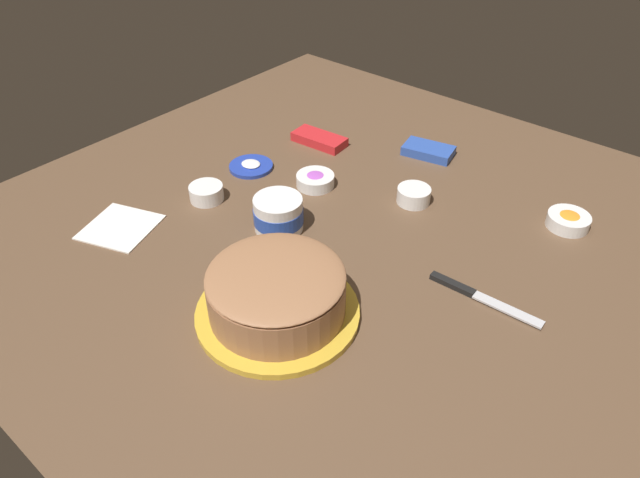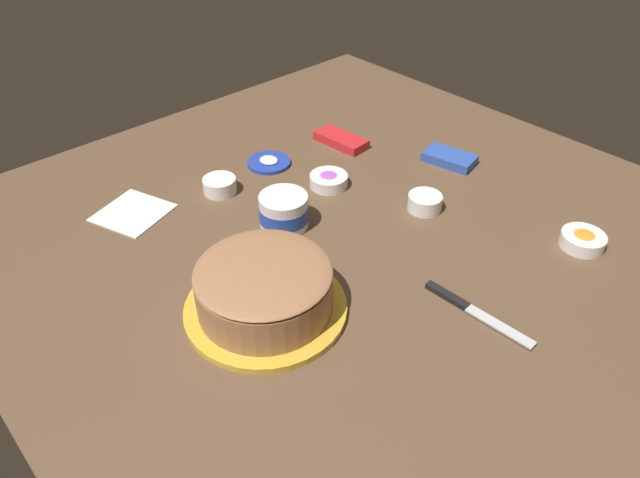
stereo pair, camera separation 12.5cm
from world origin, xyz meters
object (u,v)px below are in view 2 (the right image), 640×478
Objects in this scene: candy_box_upper at (341,140)px; spreading_knife at (468,308)px; frosting_tub at (284,210)px; sprinkle_bowl_rainbow at (329,180)px; frosted_cake at (264,290)px; frosting_tub_lid at (269,162)px; candy_box_lower at (450,158)px; sprinkle_bowl_blue at (425,202)px; sprinkle_bowl_green at (220,185)px; sprinkle_bowl_orange at (583,240)px; paper_napkin at (133,212)px.

spreading_knife is at bearing -28.42° from candy_box_upper.
frosting_tub is 1.18× the size of sprinkle_bowl_rainbow.
frosting_tub_lid is at bearing 140.85° from frosted_cake.
candy_box_upper is (-0.27, -0.14, 0.00)m from candy_box_lower.
sprinkle_bowl_rainbow is (-0.24, 0.39, -0.04)m from frosted_cake.
frosting_tub_lid is at bearing -107.61° from candy_box_upper.
frosting_tub_lid is 0.44m from sprinkle_bowl_blue.
sprinkle_bowl_blue reaches higher than spreading_knife.
sprinkle_bowl_green is 0.39m from candy_box_upper.
spreading_knife is (0.45, 0.08, -0.03)m from frosting_tub.
candy_box_lower is (0.30, 0.54, -0.01)m from sprinkle_bowl_green.
frosting_tub_lid is at bearing -160.94° from sprinkle_bowl_blue.
frosted_cake reaches higher than spreading_knife.
candy_box_lower is at bearing 23.27° from candy_box_upper.
candy_box_lower is at bearing 113.32° from sprinkle_bowl_blue.
candy_box_upper is at bearing 117.30° from frosting_tub.
sprinkle_bowl_green is 0.85m from sprinkle_bowl_orange.
frosted_cake is 0.47m from paper_napkin.
frosted_cake is 0.56m from frosting_tub_lid.
sprinkle_bowl_orange is (0.74, 0.29, 0.01)m from frosting_tub_lid.
frosting_tub_lid is (-0.24, 0.14, -0.03)m from frosting_tub.
frosting_tub reaches higher than sprinkle_bowl_orange.
sprinkle_bowl_rainbow is 0.64× the size of paper_napkin.
spreading_knife is (0.26, 0.29, -0.05)m from frosted_cake.
sprinkle_bowl_orange is 0.63× the size of candy_box_upper.
candy_box_upper is at bearing 168.10° from sprinkle_bowl_blue.
sprinkle_bowl_blue is at bearing 38.96° from sprinkle_bowl_green.
frosting_tub is at bearing -139.24° from sprinkle_bowl_orange.
frosted_cake reaches higher than paper_napkin.
paper_napkin is (-0.78, -0.67, -0.01)m from sprinkle_bowl_orange.
frosting_tub_lid is 0.48m from candy_box_lower.
paper_napkin is (-0.45, -0.52, -0.02)m from sprinkle_bowl_blue.
sprinkle_bowl_rainbow is at bearing -125.18° from candy_box_lower.
spreading_knife is 0.52m from sprinkle_bowl_rainbow.
frosted_cake is 2.09× the size of paper_napkin.
sprinkle_bowl_rainbow reaches higher than frosting_tub_lid.
frosted_cake is 3.87× the size of sprinkle_bowl_blue.
sprinkle_bowl_green is 0.54× the size of candy_box_upper.
spreading_knife is 0.56m from candy_box_lower.
frosting_tub is at bearing -31.21° from frosting_tub_lid.
sprinkle_bowl_rainbow is at bearing 105.67° from frosting_tub.
sprinkle_bowl_orange is at bearing 40.76° from frosting_tub.
sprinkle_bowl_blue is (0.23, 0.10, 0.00)m from sprinkle_bowl_rainbow.
candy_box_lower is (0.08, 0.51, -0.03)m from frosting_tub.
frosting_tub_lid is 0.69m from spreading_knife.
frosting_tub reaches higher than sprinkle_bowl_rainbow.
frosted_cake is at bearing -47.07° from frosting_tub.
sprinkle_bowl_rainbow is 0.35m from candy_box_lower.
sprinkle_bowl_orange is at bearing 63.97° from frosted_cake.
sprinkle_bowl_blue is at bearing 19.06° from frosting_tub_lid.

